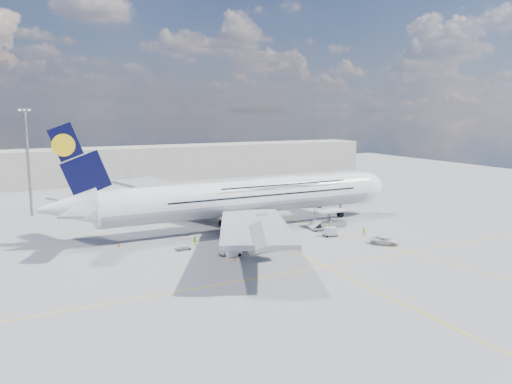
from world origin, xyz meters
name	(u,v)px	position (x,y,z in m)	size (l,w,h in m)	color
ground	(267,239)	(0.00, 0.00, 0.00)	(300.00, 300.00, 0.00)	gray
taxi_line_main	(267,239)	(0.00, 0.00, 0.01)	(0.25, 220.00, 0.01)	yellow
taxi_line_cross	(326,267)	(0.00, -20.00, 0.01)	(120.00, 0.25, 0.01)	yellow
taxi_line_diag	(301,222)	(14.00, 10.00, 0.01)	(0.25, 100.00, 0.01)	yellow
airliner	(246,196)	(0.26, 10.00, 6.87)	(77.26, 79.15, 23.71)	white
jet_bridge	(331,181)	(29.81, 20.94, 6.85)	(18.80, 12.10, 8.50)	#B7B7BC
cargo_loader	(329,221)	(16.82, 2.89, 1.25)	(8.53, 3.20, 3.67)	silver
light_mast	(28,161)	(-40.00, 45.00, 13.21)	(3.00, 0.70, 25.50)	gray
terminal	(143,163)	(0.00, 95.00, 6.00)	(180.00, 16.00, 12.00)	#B2AD9E
tree_line	(203,155)	(40.00, 140.00, 4.00)	(160.00, 6.00, 8.00)	#193814
dolly_row_a	(226,250)	(-11.75, -6.62, 0.89)	(2.88, 2.03, 1.65)	gray
dolly_row_b	(232,250)	(-9.91, -5.27, 0.39)	(3.83, 2.90, 0.50)	gray
dolly_row_c	(246,245)	(-6.27, -3.55, 0.30)	(2.85, 1.82, 0.39)	gray
dolly_back	(183,248)	(-17.43, -0.19, 0.31)	(2.81, 1.66, 0.40)	gray
dolly_nose_far	(331,231)	(12.17, -4.14, 1.00)	(3.23, 2.27, 1.85)	gray
dolly_nose_near	(319,229)	(12.70, 0.84, 0.31)	(2.73, 1.48, 0.40)	gray
baggage_tug	(234,252)	(-10.91, -7.99, 0.71)	(2.63, 1.36, 1.60)	white
catering_truck_inner	(166,205)	(-10.03, 34.45, 1.81)	(6.90, 4.25, 3.83)	gray
catering_truck_outer	(166,202)	(-8.76, 38.67, 1.76)	(6.91, 5.40, 3.80)	gray
service_van	(385,241)	(17.67, -13.88, 0.74)	(2.45, 5.30, 1.47)	silver
crew_nose	(315,212)	(20.16, 13.63, 0.95)	(0.70, 0.46, 1.91)	#D1FF1A
crew_loader	(364,231)	(18.39, -6.90, 0.91)	(0.88, 0.69, 1.82)	#ADFF1A
crew_wing	(195,241)	(-14.43, 1.64, 0.91)	(1.06, 0.44, 1.82)	#A1FF1A
crew_van	(326,228)	(13.15, -1.28, 0.96)	(0.94, 0.61, 1.92)	#D2DF17
crew_tug	(274,237)	(-0.02, -2.67, 0.94)	(1.22, 0.70, 1.88)	#D1F119
cone_nose	(376,213)	(34.60, 8.48, 0.24)	(0.39, 0.39, 0.49)	#E04E0B
cone_wing_left_inner	(186,218)	(-8.42, 23.84, 0.27)	(0.45, 0.45, 0.57)	#E04E0B
cone_wing_left_outer	(132,211)	(-17.67, 37.56, 0.29)	(0.48, 0.48, 0.61)	#E04E0B
cone_wing_right_inner	(251,243)	(-4.93, -2.59, 0.31)	(0.50, 0.50, 0.64)	#E04E0B
cone_wing_right_outer	(235,259)	(-11.69, -10.39, 0.26)	(0.42, 0.42, 0.53)	#E04E0B
cone_tail	(119,245)	(-27.26, 6.96, 0.31)	(0.50, 0.50, 0.64)	#E04E0B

